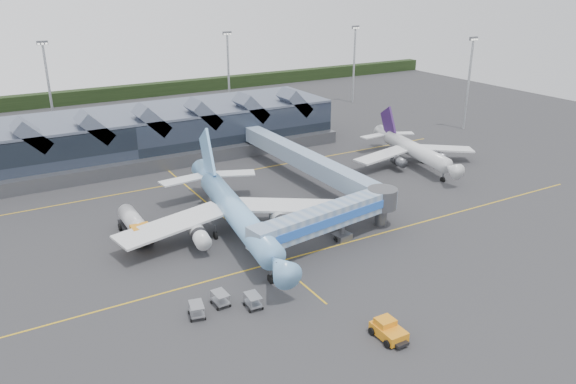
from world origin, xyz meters
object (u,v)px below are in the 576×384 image
pushback_tug (388,330)px  jet_bridge (337,215)px  main_airliner (234,211)px  regional_jet (413,149)px  fuel_truck (134,223)px

pushback_tug → jet_bridge: bearing=69.1°
main_airliner → jet_bridge: (11.59, -9.53, 0.37)m
regional_jet → fuel_truck: bearing=-164.4°
fuel_truck → pushback_tug: size_ratio=2.41×
pushback_tug → main_airliner: bearing=96.1°
regional_jet → jet_bridge: (-33.80, -21.63, 1.02)m
regional_jet → pushback_tug: (-42.26, -43.33, -2.33)m
jet_bridge → fuel_truck: jet_bridge is taller
regional_jet → fuel_truck: size_ratio=2.75×
jet_bridge → fuel_truck: 29.75m
main_airliner → fuel_truck: main_airliner is taller
regional_jet → jet_bridge: 40.14m
regional_jet → jet_bridge: bearing=-136.7°
fuel_truck → jet_bridge: bearing=-33.6°
jet_bridge → pushback_tug: bearing=-119.9°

